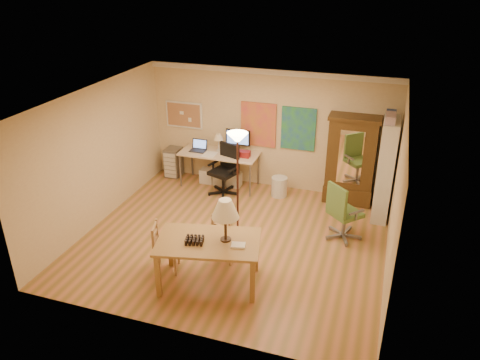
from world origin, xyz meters
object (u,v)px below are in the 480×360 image
(dining_table, at_px, (214,232))
(bookshelf, at_px, (385,170))
(armoire, at_px, (350,166))
(office_chair_green, at_px, (342,224))
(office_chair_black, at_px, (224,181))
(computer_desk, at_px, (222,165))

(dining_table, height_order, bookshelf, bookshelf)
(armoire, bearing_deg, dining_table, -115.52)
(office_chair_green, bearing_deg, bookshelf, 60.37)
(office_chair_black, height_order, armoire, armoire)
(office_chair_green, distance_m, bookshelf, 1.46)
(bookshelf, bearing_deg, office_chair_black, -179.27)
(office_chair_black, distance_m, office_chair_green, 2.93)
(dining_table, xyz_separation_m, office_chair_black, (-0.96, 3.06, -0.65))
(dining_table, bearing_deg, armoire, 64.48)
(office_chair_green, bearing_deg, armoire, 92.89)
(dining_table, xyz_separation_m, office_chair_green, (1.77, 2.00, -0.65))
(office_chair_black, bearing_deg, armoire, 10.31)
(office_chair_green, bearing_deg, dining_table, -131.51)
(computer_desk, xyz_separation_m, bookshelf, (3.57, -0.36, 0.53))
(office_chair_black, relative_size, bookshelf, 0.55)
(office_chair_green, height_order, bookshelf, bookshelf)
(armoire, relative_size, bookshelf, 0.94)
(dining_table, xyz_separation_m, armoire, (1.69, 3.54, -0.12))
(office_chair_black, xyz_separation_m, office_chair_green, (2.73, -1.06, 0.00))
(dining_table, relative_size, bookshelf, 0.87)
(computer_desk, xyz_separation_m, office_chair_black, (0.22, -0.40, -0.19))
(dining_table, relative_size, computer_desk, 1.00)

